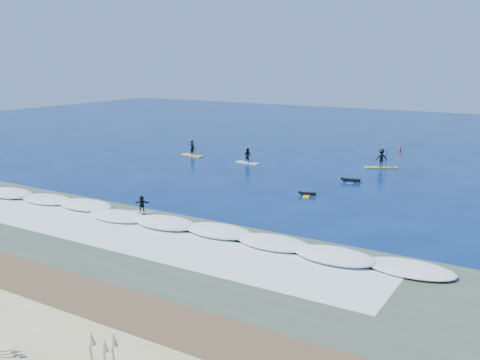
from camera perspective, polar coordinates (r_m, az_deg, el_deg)
The scene contains 12 objects.
ground at distance 44.75m, azimuth -0.79°, elevation -1.33°, with size 160.00×160.00×0.00m, color #031942.
wet_sand_strip at distance 29.74m, azimuth -23.71°, elevation -9.94°, with size 90.00×5.00×0.08m, color brown.
shallow_water at distance 34.19m, azimuth -13.41°, elevation -6.21°, with size 90.00×13.00×0.01m, color #374C3B.
breaking_wave at distance 36.98m, azimuth -9.07°, elevation -4.56°, with size 40.00×6.00×0.30m, color white.
whitewater at distance 34.87m, azimuth -12.26°, elevation -5.78°, with size 34.00×5.00×0.02m, color silver.
sup_paddler_left at distance 61.72m, azimuth -5.12°, elevation 3.18°, with size 3.03×1.24×2.07m.
sup_paddler_center at distance 57.05m, azimuth 0.81°, elevation 2.49°, with size 2.72×0.92×1.87m.
sup_paddler_right at distance 56.45m, azimuth 14.83°, elevation 2.15°, with size 3.24×2.34×2.29m.
prone_paddler_near at distance 43.92m, azimuth 7.17°, elevation -1.53°, with size 1.45×1.91×0.39m.
prone_paddler_far at distance 49.27m, azimuth 11.72°, elevation -0.08°, with size 1.79×2.34×0.47m.
wave_surfer at distance 38.87m, azimuth -10.42°, elevation -2.63°, with size 1.74×1.26×1.25m.
marker_buoy at distance 67.35m, azimuth 16.68°, elevation 3.23°, with size 0.32×0.32×0.76m.
Camera 1 is at (23.05, -36.75, 10.97)m, focal length 40.00 mm.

